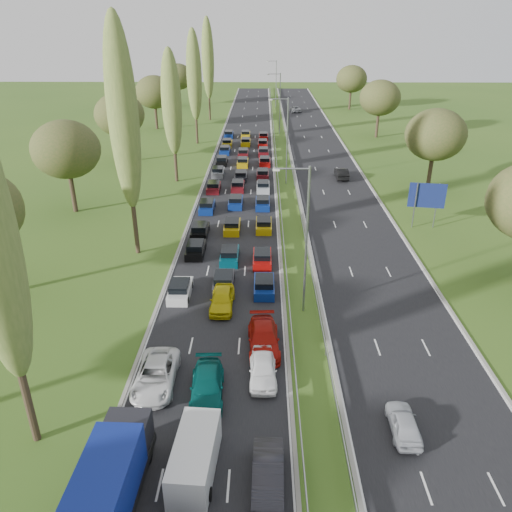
{
  "coord_description": "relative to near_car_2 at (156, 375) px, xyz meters",
  "views": [
    {
      "loc": [
        1.16,
        8.15,
        21.36
      ],
      "look_at": [
        0.55,
        50.16,
        1.5
      ],
      "focal_mm": 35.0,
      "sensor_mm": 36.0,
      "label": 1
    }
  ],
  "objects": [
    {
      "name": "woodland_left",
      "position": [
        -16.36,
        28.92,
        6.9
      ],
      "size": [
        8.0,
        166.0,
        11.1
      ],
      "color": "#2D2116",
      "rests_on": "ground"
    },
    {
      "name": "blue_lorry",
      "position": [
        -0.23,
        -9.32,
        1.08
      ],
      "size": [
        2.34,
        8.42,
        3.56
      ],
      "rotation": [
        0.0,
        0.0,
        -0.03
      ],
      "color": "black",
      "rests_on": "near_carriageway"
    },
    {
      "name": "direction_sign",
      "position": [
        25.04,
        27.58,
        2.79
      ],
      "size": [
        3.96,
        0.74,
        5.2
      ],
      "color": "gray",
      "rests_on": "ground"
    },
    {
      "name": "far_car_2",
      "position": [
        15.14,
        107.18,
        -0.01
      ],
      "size": [
        2.75,
        5.5,
        1.49
      ],
      "primitive_type": "imported",
      "rotation": [
        0.0,
        0.0,
        3.19
      ],
      "color": "slate",
      "rests_on": "far_carriageway"
    },
    {
      "name": "near_car_7",
      "position": [
        3.39,
        -0.97,
        -0.03
      ],
      "size": [
        2.3,
        5.14,
        1.46
      ],
      "primitive_type": "imported",
      "rotation": [
        0.0,
        0.0,
        0.05
      ],
      "color": "#044946",
      "rests_on": "near_carriageway"
    },
    {
      "name": "white_van_rear",
      "position": [
        3.39,
        -6.65,
        0.28
      ],
      "size": [
        2.02,
        5.14,
        2.07
      ],
      "rotation": [
        0.0,
        0.0,
        -0.07
      ],
      "color": "silver",
      "rests_on": "near_carriageway"
    },
    {
      "name": "near_car_11",
      "position": [
        6.91,
        4.11,
        0.02
      ],
      "size": [
        2.48,
        5.51,
        1.57
      ],
      "primitive_type": "imported",
      "rotation": [
        0.0,
        0.0,
        0.05
      ],
      "color": "#9B1009",
      "rests_on": "near_carriageway"
    },
    {
      "name": "woodland_right",
      "position": [
        29.64,
        32.96,
        6.9
      ],
      "size": [
        8.0,
        153.0,
        11.1
      ],
      "color": "#2D2116",
      "rests_on": "ground"
    },
    {
      "name": "near_car_8",
      "position": [
        3.52,
        9.67,
        0.03
      ],
      "size": [
        1.96,
        4.69,
        1.59
      ],
      "primitive_type": "imported",
      "rotation": [
        0.0,
        0.0,
        -0.02
      ],
      "color": "#BFAF0C",
      "rests_on": "near_carriageway"
    },
    {
      "name": "traffic_queue_fill",
      "position": [
        3.41,
        43.79,
        -0.34
      ],
      "size": [
        9.03,
        68.28,
        0.8
      ],
      "color": "silver",
      "rests_on": "ground"
    },
    {
      "name": "near_car_9",
      "position": [
        7.14,
        -7.65,
        -0.02
      ],
      "size": [
        1.64,
        4.52,
        1.48
      ],
      "primitive_type": "imported",
      "rotation": [
        0.0,
        0.0,
        -0.01
      ],
      "color": "black",
      "rests_on": "near_carriageway"
    },
    {
      "name": "central_reservation",
      "position": [
        10.14,
        48.8,
        -0.23
      ],
      "size": [
        2.36,
        215.0,
        0.32
      ],
      "color": "gray",
      "rests_on": "ground"
    },
    {
      "name": "near_carriageway",
      "position": [
        3.39,
        48.8,
        -0.78
      ],
      "size": [
        10.5,
        215.0,
        0.04
      ],
      "primitive_type": "cube",
      "color": "black",
      "rests_on": "ground"
    },
    {
      "name": "ground",
      "position": [
        10.14,
        46.3,
        -0.78
      ],
      "size": [
        260.0,
        260.0,
        0.0
      ],
      "primitive_type": "plane",
      "color": "#34581B",
      "rests_on": "ground"
    },
    {
      "name": "poplar_row",
      "position": [
        -5.86,
        34.46,
        11.6
      ],
      "size": [
        2.8,
        127.8,
        22.44
      ],
      "color": "#2D2116",
      "rests_on": "ground"
    },
    {
      "name": "lamp_columns",
      "position": [
        10.14,
        44.3,
        5.22
      ],
      "size": [
        0.18,
        140.18,
        12.0
      ],
      "color": "gray",
      "rests_on": "ground"
    },
    {
      "name": "near_car_12",
      "position": [
        6.88,
        0.76,
        -0.01
      ],
      "size": [
        1.86,
        4.46,
        1.51
      ],
      "primitive_type": "imported",
      "rotation": [
        0.0,
        0.0,
        0.02
      ],
      "color": "white",
      "rests_on": "near_carriageway"
    },
    {
      "name": "far_carriageway",
      "position": [
        16.89,
        48.8,
        -0.78
      ],
      "size": [
        10.5,
        215.0,
        0.04
      ],
      "primitive_type": "cube",
      "color": "black",
      "rests_on": "ground"
    },
    {
      "name": "far_car_1",
      "position": [
        18.49,
        46.94,
        0.03
      ],
      "size": [
        1.71,
        4.83,
        1.59
      ],
      "primitive_type": "imported",
      "rotation": [
        0.0,
        0.0,
        3.13
      ],
      "color": "black",
      "rests_on": "far_carriageway"
    },
    {
      "name": "far_car_0",
      "position": [
        14.9,
        -3.89,
        -0.11
      ],
      "size": [
        1.61,
        3.84,
        1.3
      ],
      "primitive_type": "imported",
      "rotation": [
        0.0,
        0.0,
        3.12
      ],
      "color": "#B7BAC2",
      "rests_on": "far_carriageway"
    },
    {
      "name": "near_car_2",
      "position": [
        0.0,
        0.0,
        0.0
      ],
      "size": [
        2.59,
        5.51,
        1.52
      ],
      "primitive_type": "imported",
      "rotation": [
        0.0,
        0.0,
        0.01
      ],
      "color": "silver",
      "rests_on": "near_carriageway"
    }
  ]
}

